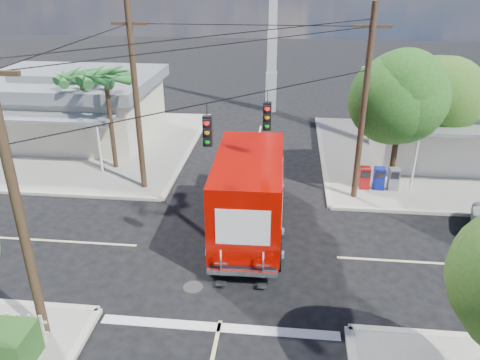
# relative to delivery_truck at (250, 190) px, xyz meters

# --- Properties ---
(ground) EXTENTS (120.00, 120.00, 0.00)m
(ground) POSITION_rel_delivery_truck_xyz_m (-0.43, -1.81, -1.84)
(ground) COLOR black
(ground) RESTS_ON ground
(sidewalk_ne) EXTENTS (14.12, 14.12, 0.14)m
(sidewalk_ne) POSITION_rel_delivery_truck_xyz_m (10.45, 9.07, -1.77)
(sidewalk_ne) COLOR gray
(sidewalk_ne) RESTS_ON ground
(sidewalk_nw) EXTENTS (14.12, 14.12, 0.14)m
(sidewalk_nw) POSITION_rel_delivery_truck_xyz_m (-11.31, 9.07, -1.77)
(sidewalk_nw) COLOR gray
(sidewalk_nw) RESTS_ON ground
(road_markings) EXTENTS (32.00, 32.00, 0.01)m
(road_markings) POSITION_rel_delivery_truck_xyz_m (-0.43, -3.28, -1.83)
(road_markings) COLOR beige
(road_markings) RESTS_ON ground
(building_ne) EXTENTS (11.80, 10.20, 4.50)m
(building_ne) POSITION_rel_delivery_truck_xyz_m (12.07, 10.16, 0.48)
(building_ne) COLOR silver
(building_ne) RESTS_ON sidewalk_ne
(building_nw) EXTENTS (10.80, 10.20, 4.30)m
(building_nw) POSITION_rel_delivery_truck_xyz_m (-12.43, 10.66, 0.38)
(building_nw) COLOR beige
(building_nw) RESTS_ON sidewalk_nw
(radio_tower) EXTENTS (0.80, 0.80, 17.00)m
(radio_tower) POSITION_rel_delivery_truck_xyz_m (0.07, 18.19, 3.80)
(radio_tower) COLOR silver
(radio_tower) RESTS_ON ground
(tree_ne_front) EXTENTS (4.21, 4.14, 6.66)m
(tree_ne_front) POSITION_rel_delivery_truck_xyz_m (6.78, 4.95, 2.93)
(tree_ne_front) COLOR #422D1C
(tree_ne_front) RESTS_ON sidewalk_ne
(tree_ne_back) EXTENTS (3.77, 3.66, 5.82)m
(tree_ne_back) POSITION_rel_delivery_truck_xyz_m (9.38, 7.15, 2.35)
(tree_ne_back) COLOR #422D1C
(tree_ne_back) RESTS_ON sidewalk_ne
(palm_nw_front) EXTENTS (3.01, 3.08, 5.59)m
(palm_nw_front) POSITION_rel_delivery_truck_xyz_m (-7.93, 5.69, 3.20)
(palm_nw_front) COLOR #422D1C
(palm_nw_front) RESTS_ON sidewalk_nw
(palm_nw_back) EXTENTS (3.01, 3.08, 5.19)m
(palm_nw_back) POSITION_rel_delivery_truck_xyz_m (-9.93, 7.19, 2.83)
(palm_nw_back) COLOR #422D1C
(palm_nw_back) RESTS_ON sidewalk_nw
(utility_poles) EXTENTS (12.00, 10.68, 9.00)m
(utility_poles) POSITION_rel_delivery_truck_xyz_m (-2.02, -0.20, 2.83)
(utility_poles) COLOR #473321
(utility_poles) RESTS_ON ground
(vending_boxes) EXTENTS (1.90, 0.50, 1.10)m
(vending_boxes) POSITION_rel_delivery_truck_xyz_m (6.07, 4.39, -1.15)
(vending_boxes) COLOR #9E1011
(vending_boxes) RESTS_ON sidewalk_ne
(delivery_truck) EXTENTS (2.86, 8.44, 3.62)m
(delivery_truck) POSITION_rel_delivery_truck_xyz_m (0.00, 0.00, 0.00)
(delivery_truck) COLOR black
(delivery_truck) RESTS_ON ground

